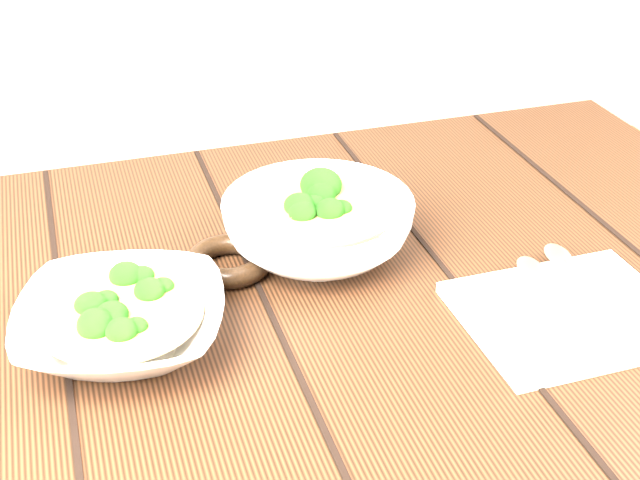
% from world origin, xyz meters
% --- Properties ---
extents(table, '(1.20, 0.80, 0.75)m').
position_xyz_m(table, '(0.00, 0.00, 0.63)').
color(table, black).
rests_on(table, ground).
extents(soup_bowl_front, '(0.24, 0.24, 0.06)m').
position_xyz_m(soup_bowl_front, '(-0.17, -0.01, 0.78)').
color(soup_bowl_front, silver).
rests_on(soup_bowl_front, table).
extents(soup_bowl_back, '(0.27, 0.27, 0.08)m').
position_xyz_m(soup_bowl_back, '(0.06, 0.09, 0.79)').
color(soup_bowl_back, silver).
rests_on(soup_bowl_back, table).
extents(trivet, '(0.12, 0.12, 0.02)m').
position_xyz_m(trivet, '(-0.04, 0.09, 0.76)').
color(trivet, black).
rests_on(trivet, table).
extents(napkin, '(0.21, 0.17, 0.01)m').
position_xyz_m(napkin, '(0.26, -0.10, 0.76)').
color(napkin, beige).
rests_on(napkin, table).
extents(spoon_left, '(0.05, 0.17, 0.01)m').
position_xyz_m(spoon_left, '(0.25, -0.06, 0.76)').
color(spoon_left, '#9D9A8B').
rests_on(spoon_left, napkin).
extents(spoon_right, '(0.05, 0.17, 0.01)m').
position_xyz_m(spoon_right, '(0.29, -0.04, 0.76)').
color(spoon_right, '#9D9A8B').
rests_on(spoon_right, napkin).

